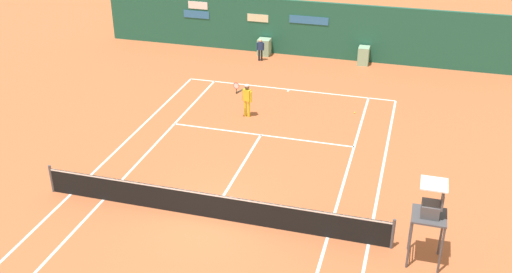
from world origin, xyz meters
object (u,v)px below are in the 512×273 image
umpire_chair (430,212)px  ball_kid_centre_post (260,48)px  player_on_baseline (247,97)px  tennis_ball_near_service_line (354,113)px

umpire_chair → ball_kid_centre_post: umpire_chair is taller
umpire_chair → player_on_baseline: size_ratio=1.53×
umpire_chair → tennis_ball_near_service_line: (-3.39, 10.09, -1.73)m
tennis_ball_near_service_line → umpire_chair: bearing=-71.4°
ball_kid_centre_post → player_on_baseline: bearing=91.4°
umpire_chair → ball_kid_centre_post: size_ratio=2.14×
umpire_chair → tennis_ball_near_service_line: size_ratio=40.20×
player_on_baseline → tennis_ball_near_service_line: player_on_baseline is taller
ball_kid_centre_post → tennis_ball_near_service_line: ball_kid_centre_post is taller
player_on_baseline → tennis_ball_near_service_line: bearing=-143.6°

